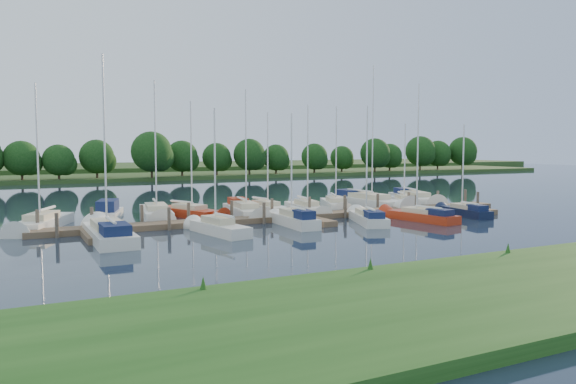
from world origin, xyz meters
name	(u,v)px	position (x,y,z in m)	size (l,w,h in m)	color
ground	(354,233)	(0.00, 0.00, 0.00)	(260.00, 260.00, 0.00)	#17222F
near_bank	(567,280)	(0.00, -16.00, 0.25)	(90.00, 10.00, 0.50)	#1A4714
dock	(303,217)	(0.00, 7.31, 0.20)	(40.00, 6.00, 0.40)	brown
mooring_pilings	(296,211)	(0.00, 8.43, 0.60)	(38.24, 2.84, 2.00)	#473D33
far_shore	(131,175)	(0.00, 75.00, 0.30)	(180.00, 30.00, 0.60)	#233D17
distant_hill	(108,168)	(0.00, 100.00, 0.70)	(220.00, 40.00, 1.40)	#395927
treeline	(158,156)	(1.83, 61.35, 4.14)	(146.32, 9.71, 8.30)	#38281C
sailboat_n_0	(42,225)	(-18.64, 11.40, 0.28)	(4.69, 8.07, 10.58)	silver
motorboat	(108,215)	(-13.72, 14.28, 0.39)	(3.24, 6.19, 1.98)	silver
sailboat_n_2	(156,214)	(-9.95, 13.87, 0.27)	(3.25, 9.12, 11.44)	silver
sailboat_n_3	(190,214)	(-7.33, 13.23, 0.27)	(4.33, 7.53, 9.80)	#A8290F
sailboat_n_4	(245,212)	(-3.09, 11.72, 0.34)	(2.86, 8.50, 10.82)	silver
sailboat_n_5	(266,209)	(-0.53, 13.04, 0.27)	(2.58, 7.11, 9.08)	silver
sailboat_n_6	(307,210)	(2.53, 11.30, 0.28)	(2.72, 7.61, 9.73)	silver
sailboat_n_7	(335,206)	(6.53, 13.03, 0.27)	(4.07, 7.57, 9.82)	silver
sailboat_n_8	(369,202)	(10.73, 13.65, 0.33)	(3.20, 11.13, 13.96)	silver
sailboat_n_9	(403,202)	(14.47, 13.04, 0.27)	(3.59, 6.36, 8.34)	silver
sailboat_n_10	(415,199)	(16.67, 13.96, 0.33)	(4.63, 9.92, 12.47)	silver
sailboat_s_0	(108,235)	(-15.23, 4.45, 0.34)	(2.26, 9.31, 11.91)	silver
sailboat_s_1	(218,230)	(-8.35, 3.68, 0.29)	(2.53, 6.70, 8.75)	silver
sailboat_s_2	(294,221)	(-2.14, 4.68, 0.35)	(1.77, 6.51, 8.65)	silver
sailboat_s_3	(367,219)	(3.64, 3.69, 0.32)	(3.75, 7.12, 9.20)	silver
sailboat_s_4	(420,217)	(7.97, 2.77, 0.31)	(2.60, 7.21, 9.14)	#A8290F
sailboat_s_5	(465,212)	(13.26, 3.47, 0.32)	(2.09, 6.16, 7.94)	black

